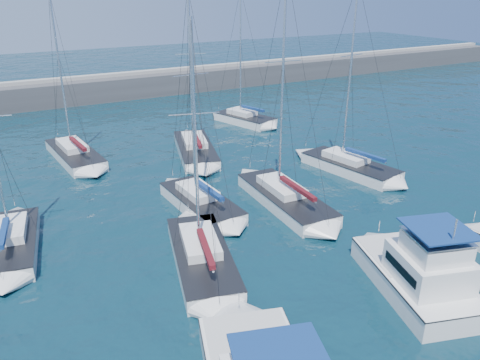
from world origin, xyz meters
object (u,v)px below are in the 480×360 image
motor_yacht_stbd_inner (420,275)px  sailboat_mid_b (202,257)px  sailboat_mid_c (201,202)px  sailboat_mid_d (285,198)px  sailboat_back_c (245,119)px  sailboat_back_a (75,154)px  sailboat_mid_a (10,244)px  sailboat_mid_e (350,166)px  sailboat_back_b (195,149)px

motor_yacht_stbd_inner → sailboat_mid_b: sailboat_mid_b is taller
sailboat_mid_c → sailboat_mid_d: sailboat_mid_d is taller
sailboat_mid_b → sailboat_back_c: 30.19m
motor_yacht_stbd_inner → sailboat_back_a: bearing=128.7°
sailboat_back_c → sailboat_mid_a: bearing=-163.4°
sailboat_mid_c → sailboat_mid_e: bearing=-1.5°
motor_yacht_stbd_inner → sailboat_back_a: sailboat_back_a is taller
sailboat_mid_e → sailboat_back_a: sailboat_mid_e is taller
motor_yacht_stbd_inner → sailboat_back_b: (-1.30, 25.74, -0.63)m
sailboat_mid_b → sailboat_mid_c: sailboat_mid_c is taller
motor_yacht_stbd_inner → sailboat_back_c: sailboat_back_c is taller
sailboat_mid_d → sailboat_back_a: size_ratio=1.09×
motor_yacht_stbd_inner → sailboat_back_c: bearing=93.3°
sailboat_back_a → sailboat_mid_b: bearing=-87.8°
sailboat_mid_b → sailboat_back_a: sailboat_back_a is taller
sailboat_mid_a → sailboat_mid_b: (9.55, -6.97, 0.00)m
sailboat_mid_a → sailboat_mid_b: 11.82m
sailboat_back_c → sailboat_back_a: bearing=171.5°
motor_yacht_stbd_inner → sailboat_back_a: 32.00m
sailboat_mid_d → sailboat_back_b: size_ratio=1.11×
sailboat_back_a → sailboat_back_b: size_ratio=1.02×
sailboat_mid_d → sailboat_back_a: sailboat_mid_d is taller
sailboat_mid_b → sailboat_back_b: bearing=82.0°
sailboat_mid_c → sailboat_mid_d: size_ratio=0.93×
sailboat_mid_b → sailboat_mid_e: sailboat_mid_e is taller
sailboat_mid_d → sailboat_mid_e: bearing=21.1°
sailboat_mid_d → sailboat_mid_b: bearing=-150.0°
sailboat_mid_d → sailboat_back_b: (-1.25, 13.39, -0.02)m
sailboat_mid_b → sailboat_mid_e: size_ratio=0.89×
motor_yacht_stbd_inner → sailboat_mid_c: bearing=128.8°
sailboat_mid_b → sailboat_mid_c: bearing=80.8°
sailboat_mid_a → sailboat_mid_c: (12.53, -0.27, 0.03)m
sailboat_back_c → sailboat_mid_b: bearing=-141.7°
sailboat_mid_c → sailboat_back_c: size_ratio=1.02×
motor_yacht_stbd_inner → sailboat_mid_e: bearing=77.8°
sailboat_mid_b → sailboat_back_b: 19.25m
sailboat_back_b → sailboat_back_a: bearing=174.7°
sailboat_back_a → motor_yacht_stbd_inner: bearing=-74.0°
motor_yacht_stbd_inner → sailboat_mid_d: bearing=107.6°
sailboat_back_b → sailboat_mid_d: bearing=-68.7°
sailboat_mid_a → sailboat_back_a: bearing=75.0°
sailboat_mid_a → sailboat_mid_d: 18.43m
motor_yacht_stbd_inner → sailboat_mid_d: size_ratio=0.52×
sailboat_back_c → sailboat_back_b: bearing=-160.3°
sailboat_mid_c → sailboat_mid_e: sailboat_mid_e is taller
sailboat_mid_c → sailboat_back_a: 16.22m
sailboat_mid_d → sailboat_back_c: 22.21m
sailboat_mid_d → sailboat_back_c: bearing=71.5°
sailboat_mid_b → sailboat_back_b: size_ratio=0.94×
sailboat_mid_d → sailboat_mid_e: 9.02m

